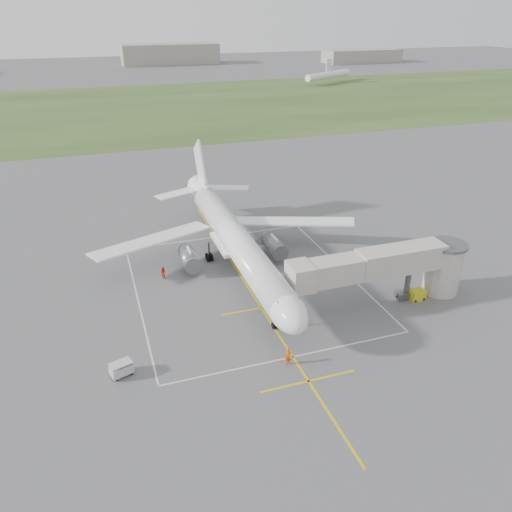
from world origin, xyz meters
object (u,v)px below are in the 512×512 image
object	(u,v)px
airliner	(235,240)
baggage_cart	(121,369)
ramp_worker_nose	(288,357)
ramp_worker_wing	(163,273)
gpu_unit	(417,295)
jet_bridge	(394,267)

from	to	relation	value
airliner	baggage_cart	distance (m)	25.13
ramp_worker_nose	ramp_worker_wing	bearing A→B (deg)	119.99
ramp_worker_wing	gpu_unit	bearing A→B (deg)	-163.91
jet_bridge	ramp_worker_nose	size ratio (longest dim) A/B	12.29
jet_bridge	gpu_unit	size ratio (longest dim) A/B	12.50
airliner	ramp_worker_nose	world-z (taller)	airliner
gpu_unit	ramp_worker_nose	xyz separation A→B (m)	(-19.98, -6.58, 0.28)
airliner	baggage_cart	world-z (taller)	airliner
jet_bridge	baggage_cart	world-z (taller)	jet_bridge
jet_bridge	ramp_worker_nose	bearing A→B (deg)	-155.92
baggage_cart	ramp_worker_nose	bearing A→B (deg)	-31.02
gpu_unit	ramp_worker_wing	world-z (taller)	ramp_worker_wing
ramp_worker_nose	baggage_cart	bearing A→B (deg)	174.96
baggage_cart	ramp_worker_nose	world-z (taller)	ramp_worker_nose
airliner	baggage_cart	bearing A→B (deg)	-133.67
jet_bridge	ramp_worker_wing	bearing A→B (deg)	150.07
ramp_worker_nose	airliner	bearing A→B (deg)	95.34
jet_bridge	gpu_unit	world-z (taller)	jet_bridge
jet_bridge	ramp_worker_wing	world-z (taller)	jet_bridge
airliner	gpu_unit	size ratio (longest dim) A/B	24.97
airliner	ramp_worker_wing	world-z (taller)	airliner
airliner	jet_bridge	size ratio (longest dim) A/B	2.00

